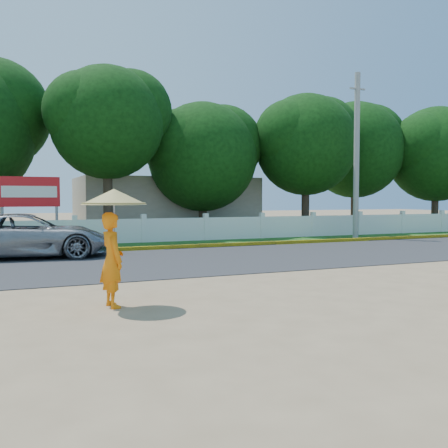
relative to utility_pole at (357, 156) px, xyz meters
name	(u,v)px	position (x,y,z in m)	size (l,w,h in m)	color
ground	(256,281)	(-10.45, -9.56, -4.12)	(120.00, 120.00, 0.00)	#9E8460
road	(194,260)	(-10.45, -5.06, -4.11)	(60.00, 7.00, 0.02)	#38383A
grass_verge	(152,245)	(-10.45, 0.19, -4.11)	(60.00, 3.50, 0.03)	#2D601E
curb	(163,248)	(-10.45, -1.51, -4.04)	(40.00, 0.18, 0.16)	yellow
fence	(144,231)	(-10.45, 1.64, -3.57)	(40.00, 0.10, 1.10)	silver
building_near	(165,205)	(-7.45, 8.44, -2.52)	(10.00, 6.00, 3.20)	#B7AD99
utility_pole	(357,156)	(0.00, 0.00, 0.00)	(0.28, 0.28, 8.24)	gray
vehicle	(28,236)	(-15.41, -2.33, -3.37)	(2.50, 5.42, 1.51)	gray
monk_with_parasol	(113,230)	(-14.21, -11.12, -2.69)	(1.21, 1.21, 2.20)	orange
billboard	(30,195)	(-15.18, 2.73, -1.98)	(2.50, 0.13, 2.95)	gray
tree_row	(202,144)	(-6.49, 4.65, 0.76)	(39.86, 8.45, 8.70)	#473828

